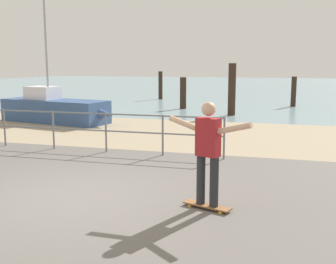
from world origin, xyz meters
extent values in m
cube|color=#605B56|center=(0.00, -1.00, 0.00)|extent=(24.00, 10.00, 0.04)
cube|color=tan|center=(0.00, 7.00, 0.00)|extent=(24.00, 6.00, 0.04)
cube|color=#75939E|center=(0.00, 35.00, 0.00)|extent=(72.00, 50.00, 0.04)
cylinder|color=slate|center=(-4.02, 3.60, 0.53)|extent=(0.05, 0.05, 1.05)
cylinder|color=slate|center=(-2.48, 3.60, 0.53)|extent=(0.05, 0.05, 1.05)
cylinder|color=slate|center=(-0.94, 3.60, 0.53)|extent=(0.05, 0.05, 1.05)
cylinder|color=slate|center=(0.60, 3.60, 0.53)|extent=(0.05, 0.05, 1.05)
cylinder|color=slate|center=(2.14, 3.60, 0.53)|extent=(0.05, 0.05, 1.05)
cylinder|color=slate|center=(-2.48, 3.60, 1.02)|extent=(9.24, 0.04, 0.04)
cylinder|color=slate|center=(-2.48, 3.60, 0.58)|extent=(9.24, 0.04, 0.04)
cube|color=#335184|center=(-5.15, 8.17, 0.45)|extent=(4.59, 2.26, 0.90)
cone|color=#335184|center=(-3.00, 7.73, 0.45)|extent=(1.23, 0.97, 0.77)
cylinder|color=#9EA0A5|center=(-5.44, 8.24, 2.87)|extent=(0.10, 0.10, 3.93)
cube|color=silver|center=(-5.74, 8.30, 1.15)|extent=(1.36, 1.12, 0.50)
cube|color=brown|center=(2.38, 0.07, 0.07)|extent=(0.82, 0.45, 0.02)
cylinder|color=orange|center=(2.67, 0.05, 0.03)|extent=(0.07, 0.05, 0.06)
cylinder|color=orange|center=(2.62, -0.10, 0.03)|extent=(0.07, 0.05, 0.06)
cylinder|color=orange|center=(2.14, 0.24, 0.03)|extent=(0.07, 0.05, 0.06)
cylinder|color=orange|center=(2.09, 0.08, 0.03)|extent=(0.07, 0.05, 0.06)
cylinder|color=#26262B|center=(2.50, 0.03, 0.48)|extent=(0.14, 0.14, 0.80)
cylinder|color=#26262B|center=(2.27, 0.11, 0.48)|extent=(0.14, 0.14, 0.80)
cube|color=maroon|center=(2.38, 0.07, 1.18)|extent=(0.41, 0.31, 0.60)
sphere|color=tan|center=(2.38, 0.07, 1.62)|extent=(0.22, 0.22, 0.22)
cylinder|color=tan|center=(2.80, -0.08, 1.36)|extent=(0.55, 0.27, 0.23)
cylinder|color=tan|center=(1.96, 0.21, 1.36)|extent=(0.55, 0.27, 0.23)
cylinder|color=#332319|center=(-4.16, 19.29, 0.89)|extent=(0.26, 0.26, 1.78)
cylinder|color=#332319|center=(-1.45, 14.26, 0.80)|extent=(0.32, 0.32, 1.60)
cylinder|color=#332319|center=(1.25, 12.23, 1.15)|extent=(0.34, 0.34, 2.31)
cylinder|color=#332319|center=(3.96, 16.87, 0.80)|extent=(0.27, 0.27, 1.60)
camera|label=1|loc=(3.50, -6.22, 2.33)|focal=44.43mm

